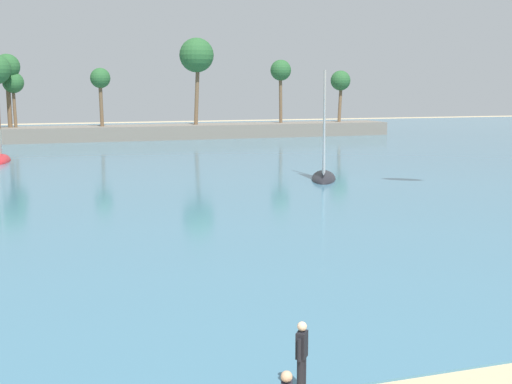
# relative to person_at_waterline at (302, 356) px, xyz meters

# --- Properties ---
(sea) EXTENTS (220.00, 114.82, 0.06)m
(sea) POSITION_rel_person_at_waterline_xyz_m (1.13, 57.39, -0.86)
(sea) COLOR teal
(sea) RESTS_ON ground
(palm_headland) EXTENTS (83.38, 6.67, 13.56)m
(palm_headland) POSITION_rel_person_at_waterline_xyz_m (-1.31, 74.63, 3.35)
(palm_headland) COLOR slate
(palm_headland) RESTS_ON ground
(person_at_waterline) EXTENTS (0.37, 0.46, 1.67)m
(person_at_waterline) POSITION_rel_person_at_waterline_xyz_m (0.00, 0.00, 0.00)
(person_at_waterline) COLOR black
(person_at_waterline) RESTS_ON ground
(sailboat_mid_bay) EXTENTS (3.96, 5.92, 8.31)m
(sailboat_mid_bay) POSITION_rel_person_at_waterline_xyz_m (15.22, 32.18, -0.09)
(sailboat_mid_bay) COLOR black
(sailboat_mid_bay) RESTS_ON sea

